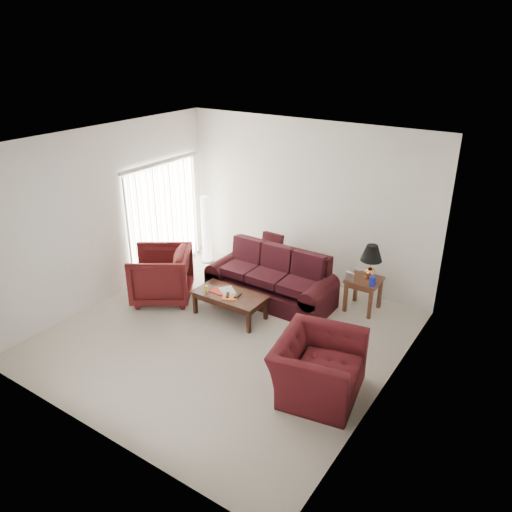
# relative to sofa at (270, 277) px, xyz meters

# --- Properties ---
(floor) EXTENTS (5.00, 5.00, 0.00)m
(floor) POSITION_rel_sofa_xyz_m (0.03, -1.34, -0.45)
(floor) COLOR beige
(floor) RESTS_ON ground
(blinds) EXTENTS (0.10, 2.00, 2.16)m
(blinds) POSITION_rel_sofa_xyz_m (-2.39, -0.04, 0.63)
(blinds) COLOR silver
(blinds) RESTS_ON ground
(sofa) EXTENTS (2.27, 1.07, 0.91)m
(sofa) POSITION_rel_sofa_xyz_m (0.00, 0.00, 0.00)
(sofa) COLOR black
(sofa) RESTS_ON ground
(throw_pillow) EXTENTS (0.41, 0.21, 0.42)m
(throw_pillow) POSITION_rel_sofa_xyz_m (-0.45, 0.78, 0.25)
(throw_pillow) COLOR black
(throw_pillow) RESTS_ON sofa
(end_table) EXTENTS (0.59, 0.59, 0.58)m
(end_table) POSITION_rel_sofa_xyz_m (1.47, 0.61, -0.16)
(end_table) COLOR brown
(end_table) RESTS_ON ground
(table_lamp) EXTENTS (0.47, 0.47, 0.60)m
(table_lamp) POSITION_rel_sofa_xyz_m (1.53, 0.67, 0.43)
(table_lamp) COLOR #DF8B45
(table_lamp) RESTS_ON end_table
(clock) EXTENTS (0.15, 0.07, 0.14)m
(clock) POSITION_rel_sofa_xyz_m (1.28, 0.43, 0.20)
(clock) COLOR white
(clock) RESTS_ON end_table
(blue_canister) EXTENTS (0.12, 0.12, 0.17)m
(blue_canister) POSITION_rel_sofa_xyz_m (1.67, 0.44, 0.21)
(blue_canister) COLOR #1924A4
(blue_canister) RESTS_ON end_table
(picture_frame) EXTENTS (0.16, 0.18, 0.05)m
(picture_frame) POSITION_rel_sofa_xyz_m (1.30, 0.75, 0.21)
(picture_frame) COLOR silver
(picture_frame) RESTS_ON end_table
(floor_lamp) EXTENTS (0.28, 0.28, 1.42)m
(floor_lamp) POSITION_rel_sofa_xyz_m (-1.96, 0.68, 0.26)
(floor_lamp) COLOR silver
(floor_lamp) RESTS_ON ground
(armchair_left) EXTENTS (1.40, 1.39, 0.93)m
(armchair_left) POSITION_rel_sofa_xyz_m (-1.63, -0.99, 0.01)
(armchair_left) COLOR #440F11
(armchair_left) RESTS_ON ground
(armchair_right) EXTENTS (1.23, 1.35, 0.77)m
(armchair_right) POSITION_rel_sofa_xyz_m (1.82, -1.74, -0.07)
(armchair_right) COLOR #410F13
(armchair_right) RESTS_ON ground
(coffee_table) EXTENTS (1.23, 0.68, 0.42)m
(coffee_table) POSITION_rel_sofa_xyz_m (-0.27, -0.82, -0.25)
(coffee_table) COLOR black
(coffee_table) RESTS_ON ground
(magazine_red) EXTENTS (0.26, 0.21, 0.01)m
(magazine_red) POSITION_rel_sofa_xyz_m (-0.48, -0.86, -0.03)
(magazine_red) COLOR #B41E12
(magazine_red) RESTS_ON coffee_table
(magazine_white) EXTENTS (0.37, 0.35, 0.02)m
(magazine_white) POSITION_rel_sofa_xyz_m (-0.36, -0.77, -0.03)
(magazine_white) COLOR silver
(magazine_white) RESTS_ON coffee_table
(magazine_orange) EXTENTS (0.31, 0.28, 0.01)m
(magazine_orange) POSITION_rel_sofa_xyz_m (-0.19, -0.92, -0.03)
(magazine_orange) COLOR orange
(magazine_orange) RESTS_ON coffee_table
(remote_a) EXTENTS (0.13, 0.16, 0.02)m
(remote_a) POSITION_rel_sofa_xyz_m (-0.25, -0.90, -0.01)
(remote_a) COLOR black
(remote_a) RESTS_ON coffee_table
(remote_b) EXTENTS (0.06, 0.18, 0.02)m
(remote_b) POSITION_rel_sofa_xyz_m (-0.10, -0.83, -0.01)
(remote_b) COLOR black
(remote_b) RESTS_ON coffee_table
(yellow_glass) EXTENTS (0.08, 0.08, 0.11)m
(yellow_glass) POSITION_rel_sofa_xyz_m (-0.64, -0.97, 0.02)
(yellow_glass) COLOR gold
(yellow_glass) RESTS_ON coffee_table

